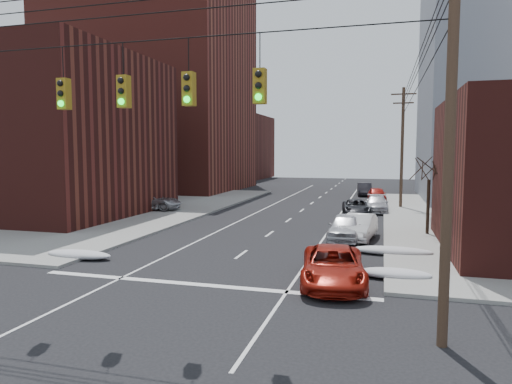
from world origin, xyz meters
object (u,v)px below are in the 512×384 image
Objects in this scene: parked_car_c at (356,207)px; lot_car_b at (152,201)px; parked_car_b at (359,227)px; parked_car_f at (364,189)px; parked_car_e at (377,194)px; parked_car_a at (345,227)px; lot_car_a at (111,203)px; red_pickup at (333,266)px; lot_car_c at (31,208)px; parked_car_d at (377,204)px; lot_car_d at (83,201)px.

parked_car_c is 0.88× the size of lot_car_b.
parked_car_f is at bearing 98.35° from parked_car_b.
lot_car_b reaches higher than parked_car_c.
parked_car_e is (0.74, 21.59, -0.01)m from parked_car_b.
parked_car_b is at bearing 29.90° from parked_car_a.
lot_car_a is (-20.61, 5.81, 0.19)m from parked_car_b.
parked_car_c is at bearing 83.63° from red_pickup.
parked_car_d is at bearing -84.11° from lot_car_c.
lot_car_c is at bearing -147.45° from parked_car_e.
lot_car_b is at bearing 155.18° from parked_car_a.
parked_car_f reaches higher than red_pickup.
lot_car_d is (-23.60, -20.67, 0.05)m from parked_car_f.
parked_car_c is 0.96× the size of parked_car_d.
lot_car_d reaches higher than parked_car_c.
parked_car_d is 25.87m from lot_car_d.
red_pickup is 25.10m from lot_car_b.
lot_car_b reaches higher than parked_car_d.
lot_car_d is at bearing 170.46° from parked_car_b.
parked_car_a is at bearing -144.85° from parked_car_b.
parked_car_f is 26.20m from lot_car_b.
parked_car_e is 0.83× the size of lot_car_b.
red_pickup is 27.04m from lot_car_c.
parked_car_e is at bearing -61.37° from lot_car_b.
parked_car_c is at bearing -124.44° from parked_car_d.
lot_car_c is (-24.28, -8.94, 0.17)m from parked_car_c.
parked_car_f is 1.19× the size of lot_car_d.
parked_car_a reaches higher than parked_car_f.
lot_car_d is (-3.75, 1.32, -0.14)m from lot_car_a.
parked_car_b reaches higher than parked_car_e.
parked_car_a is at bearing -96.52° from parked_car_c.
parked_car_d is (0.83, 13.00, -0.05)m from parked_car_b.
lot_car_c is (-25.88, -11.33, 0.12)m from parked_car_d.
lot_car_b is at bearing -136.79° from parked_car_f.
lot_car_c is at bearing -177.05° from parked_car_b.
parked_car_b is at bearing -92.38° from parked_car_c.
parked_car_e is at bearing 94.80° from parked_car_b.
lot_car_c reaches higher than parked_car_d.
lot_car_b is 9.50m from lot_car_c.
parked_car_d is 0.92× the size of lot_car_b.
red_pickup reaches higher than parked_car_d.
parked_car_b is 25.39m from lot_car_d.
lot_car_a is 1.05× the size of lot_car_c.
lot_car_d is (-23.60, 7.55, 0.02)m from parked_car_a.
parked_car_b is 19.90m from lot_car_b.
parked_car_f reaches higher than lot_car_d.
parked_car_c is 1.21× the size of lot_car_d.
parked_car_d is at bearing -94.52° from parked_car_e.
lot_car_d is at bearing -178.12° from parked_car_c.
parked_car_c is 11.08m from parked_car_e.
parked_car_e is 0.95× the size of parked_car_f.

